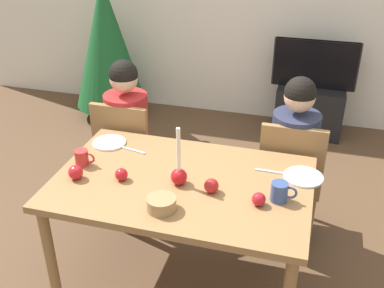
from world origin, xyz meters
name	(u,v)px	position (x,y,z in m)	size (l,w,h in m)	color
ground_plane	(183,281)	(0.00, 0.00, 0.00)	(7.68, 7.68, 0.00)	brown
dining_table	(182,193)	(0.00, 0.00, 0.67)	(1.40, 0.90, 0.75)	olive
chair_left	(127,151)	(-0.60, 0.61, 0.51)	(0.40, 0.40, 0.90)	olive
chair_right	(290,174)	(0.55, 0.61, 0.51)	(0.40, 0.40, 0.90)	olive
person_left_child	(128,141)	(-0.60, 0.64, 0.57)	(0.30, 0.30, 1.17)	#33384C
person_right_child	(292,164)	(0.55, 0.64, 0.57)	(0.30, 0.30, 1.17)	#33384C
tv_stand	(309,110)	(0.61, 2.30, 0.24)	(0.64, 0.40, 0.48)	black
tv	(315,64)	(0.61, 2.30, 0.71)	(0.79, 0.05, 0.46)	black
christmas_tree	(107,43)	(-1.44, 2.14, 0.79)	(0.73, 0.73, 1.52)	brown
candle_centerpiece	(179,173)	(-0.01, -0.04, 0.82)	(0.09, 0.09, 0.34)	red
plate_left	(109,143)	(-0.56, 0.28, 0.76)	(0.21, 0.21, 0.01)	white
plate_right	(303,177)	(0.64, 0.20, 0.76)	(0.22, 0.22, 0.01)	silver
mug_left	(83,157)	(-0.60, 0.00, 0.80)	(0.12, 0.08, 0.09)	#B72D2D
mug_right	(280,192)	(0.53, -0.04, 0.80)	(0.13, 0.09, 0.10)	#33477F
fork_left	(132,150)	(-0.39, 0.23, 0.75)	(0.18, 0.01, 0.01)	silver
fork_right	(271,172)	(0.46, 0.21, 0.75)	(0.18, 0.01, 0.01)	silver
bowl_walnuts	(161,204)	(-0.02, -0.28, 0.78)	(0.15, 0.15, 0.07)	#99754C
apple_near_candle	(211,186)	(0.18, -0.07, 0.79)	(0.08, 0.08, 0.08)	#AE1B1E
apple_by_left_plate	(76,172)	(-0.56, -0.14, 0.79)	(0.08, 0.08, 0.08)	red
apple_by_right_mug	(259,199)	(0.44, -0.11, 0.79)	(0.07, 0.07, 0.07)	#B41821
apple_far_edge	(121,174)	(-0.32, -0.09, 0.79)	(0.07, 0.07, 0.07)	red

